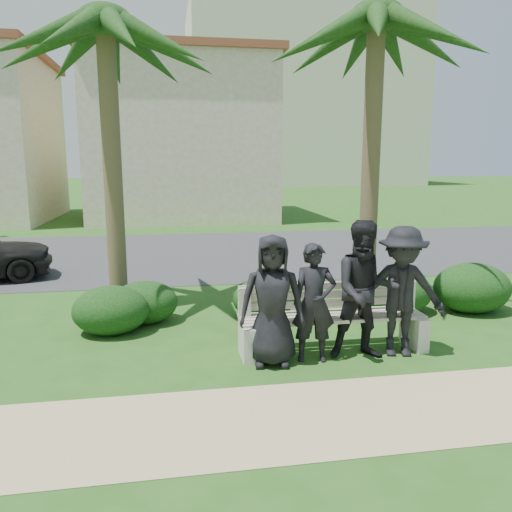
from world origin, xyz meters
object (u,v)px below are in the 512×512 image
Objects in this scene: man_b at (314,303)px; man_d at (401,292)px; park_bench at (332,322)px; man_a at (272,301)px; man_c at (365,290)px; palm_left at (105,25)px; palm_right at (377,21)px.

man_b is 1.22m from man_d.
man_a is (-0.93, -0.31, 0.45)m from park_bench.
man_a is at bearing -172.45° from man_c.
man_a is at bearing -161.22° from park_bench.
palm_left reaches higher than man_a.
palm_right is at bearing 74.79° from man_c.
man_b reaches higher than park_bench.
man_b is 0.27× the size of palm_right.
palm_left is at bearing 157.73° from man_d.
man_b is 0.89× the size of man_d.
palm_right is (1.37, 2.18, 4.56)m from park_bench.
man_b is at bearing -141.27° from park_bench.
man_c is at bearing -39.89° from palm_left.
palm_right is (2.29, 2.49, 4.11)m from man_a.
man_a is 0.92× the size of man_c.
man_a is 5.38m from palm_left.
man_c reaches higher than man_b.
man_c is 1.05× the size of man_d.
man_c is 5.96m from palm_left.
park_bench is 1.64× the size of man_b.
man_c reaches higher than man_a.
man_a is 1.08× the size of man_b.
palm_left is at bearing 174.67° from palm_right.
man_a reaches higher than park_bench.
man_a is at bearing -165.98° from man_d.
man_d is at bearing 8.83° from man_a.
palm_right is at bearing -5.33° from palm_left.
man_c reaches higher than park_bench.
man_b is at bearing -125.03° from palm_right.
man_d is at bearing 7.27° from man_b.
palm_right reaches higher than man_c.
man_b is at bearing 11.27° from man_a.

